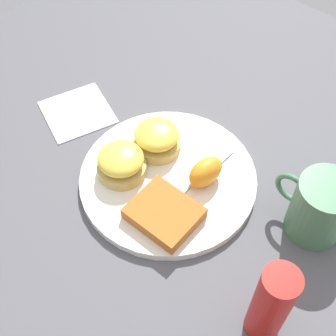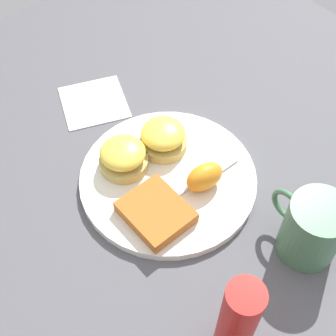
{
  "view_description": "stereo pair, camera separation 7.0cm",
  "coord_description": "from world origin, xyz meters",
  "px_view_note": "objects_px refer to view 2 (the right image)",
  "views": [
    {
      "loc": [
        -0.28,
        0.32,
        0.59
      ],
      "look_at": [
        0.0,
        0.0,
        0.03
      ],
      "focal_mm": 50.0,
      "sensor_mm": 36.0,
      "label": 1
    },
    {
      "loc": [
        -0.32,
        0.27,
        0.59
      ],
      "look_at": [
        0.0,
        0.0,
        0.03
      ],
      "focal_mm": 50.0,
      "sensor_mm": 36.0,
      "label": 2
    }
  ],
  "objects_px": {
    "sandwich_benedict_left": "(163,137)",
    "cup": "(312,229)",
    "sandwich_benedict_right": "(123,156)",
    "condiment_bottle": "(238,319)",
    "fork": "(191,184)",
    "hashbrown_patty": "(156,212)",
    "orange_wedge": "(205,177)"
  },
  "relations": [
    {
      "from": "sandwich_benedict_right",
      "to": "condiment_bottle",
      "type": "bearing_deg",
      "value": 169.57
    },
    {
      "from": "fork",
      "to": "condiment_bottle",
      "type": "bearing_deg",
      "value": 151.28
    },
    {
      "from": "sandwich_benedict_right",
      "to": "cup",
      "type": "height_order",
      "value": "cup"
    },
    {
      "from": "hashbrown_patty",
      "to": "orange_wedge",
      "type": "relative_size",
      "value": 1.57
    },
    {
      "from": "sandwich_benedict_right",
      "to": "cup",
      "type": "bearing_deg",
      "value": -157.24
    },
    {
      "from": "condiment_bottle",
      "to": "cup",
      "type": "bearing_deg",
      "value": -81.01
    },
    {
      "from": "sandwich_benedict_left",
      "to": "orange_wedge",
      "type": "height_order",
      "value": "sandwich_benedict_left"
    },
    {
      "from": "orange_wedge",
      "to": "hashbrown_patty",
      "type": "bearing_deg",
      "value": 87.0
    },
    {
      "from": "sandwich_benedict_right",
      "to": "hashbrown_patty",
      "type": "distance_m",
      "value": 0.11
    },
    {
      "from": "sandwich_benedict_left",
      "to": "cup",
      "type": "height_order",
      "value": "cup"
    },
    {
      "from": "fork",
      "to": "sandwich_benedict_left",
      "type": "bearing_deg",
      "value": -10.53
    },
    {
      "from": "hashbrown_patty",
      "to": "cup",
      "type": "distance_m",
      "value": 0.21
    },
    {
      "from": "sandwich_benedict_right",
      "to": "fork",
      "type": "distance_m",
      "value": 0.11
    },
    {
      "from": "hashbrown_patty",
      "to": "condiment_bottle",
      "type": "relative_size",
      "value": 0.66
    },
    {
      "from": "sandwich_benedict_right",
      "to": "orange_wedge",
      "type": "distance_m",
      "value": 0.13
    },
    {
      "from": "hashbrown_patty",
      "to": "orange_wedge",
      "type": "bearing_deg",
      "value": -93.0
    },
    {
      "from": "sandwich_benedict_right",
      "to": "cup",
      "type": "xyz_separation_m",
      "value": [
        -0.27,
        -0.11,
        0.01
      ]
    },
    {
      "from": "orange_wedge",
      "to": "condiment_bottle",
      "type": "xyz_separation_m",
      "value": [
        -0.19,
        0.12,
        0.04
      ]
    },
    {
      "from": "hashbrown_patty",
      "to": "condiment_bottle",
      "type": "distance_m",
      "value": 0.2
    },
    {
      "from": "sandwich_benedict_left",
      "to": "hashbrown_patty",
      "type": "distance_m",
      "value": 0.13
    },
    {
      "from": "hashbrown_patty",
      "to": "orange_wedge",
      "type": "distance_m",
      "value": 0.09
    },
    {
      "from": "sandwich_benedict_right",
      "to": "orange_wedge",
      "type": "bearing_deg",
      "value": -147.24
    },
    {
      "from": "cup",
      "to": "condiment_bottle",
      "type": "bearing_deg",
      "value": 98.99
    },
    {
      "from": "sandwich_benedict_left",
      "to": "cup",
      "type": "xyz_separation_m",
      "value": [
        -0.26,
        -0.04,
        0.01
      ]
    },
    {
      "from": "hashbrown_patty",
      "to": "fork",
      "type": "xyz_separation_m",
      "value": [
        0.01,
        -0.07,
        -0.01
      ]
    },
    {
      "from": "cup",
      "to": "condiment_bottle",
      "type": "xyz_separation_m",
      "value": [
        -0.03,
        0.17,
        0.02
      ]
    },
    {
      "from": "hashbrown_patty",
      "to": "orange_wedge",
      "type": "height_order",
      "value": "orange_wedge"
    },
    {
      "from": "sandwich_benedict_right",
      "to": "fork",
      "type": "height_order",
      "value": "sandwich_benedict_right"
    },
    {
      "from": "fork",
      "to": "cup",
      "type": "height_order",
      "value": "cup"
    },
    {
      "from": "cup",
      "to": "sandwich_benedict_right",
      "type": "bearing_deg",
      "value": 22.76
    },
    {
      "from": "fork",
      "to": "cup",
      "type": "distance_m",
      "value": 0.19
    },
    {
      "from": "sandwich_benedict_right",
      "to": "condiment_bottle",
      "type": "distance_m",
      "value": 0.3
    }
  ]
}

